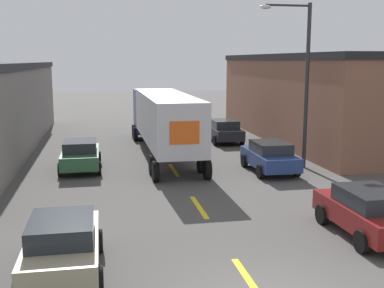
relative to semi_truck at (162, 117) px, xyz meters
The scene contains 9 objects.
road_centerline 11.26m from the semi_truck, 89.99° to the right, with size 0.20×15.97×0.01m.
warehouse_right 13.82m from the semi_truck, 15.64° to the left, with size 11.01×22.17×6.06m.
semi_truck is the anchor object (origin of this frame).
parked_car_left_far 6.12m from the semi_truck, 142.98° to the right, with size 2.08×4.22×1.57m.
parked_car_left_near 16.89m from the semi_truck, 106.37° to the right, with size 2.08×4.22×1.57m.
parked_car_right_mid 7.66m from the semi_truck, 50.82° to the right, with size 2.08×4.22×1.57m.
parked_car_right_near 15.87m from the semi_truck, 72.51° to the right, with size 2.08×4.22×1.57m.
parked_car_right_far 6.05m from the semi_truck, 35.97° to the left, with size 2.08×4.22×1.57m.
street_lamp 8.77m from the semi_truck, 37.97° to the right, with size 2.72×0.32×8.49m.
Camera 1 is at (-3.64, -9.78, 5.63)m, focal length 45.00 mm.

